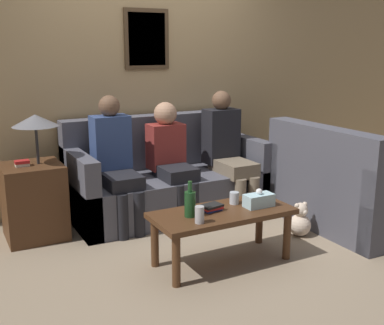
{
  "coord_description": "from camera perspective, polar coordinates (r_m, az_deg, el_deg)",
  "views": [
    {
      "loc": [
        -1.96,
        -3.68,
        1.62
      ],
      "look_at": [
        -0.07,
        -0.14,
        0.66
      ],
      "focal_mm": 45.0,
      "sensor_mm": 36.0,
      "label": 1
    }
  ],
  "objects": [
    {
      "name": "drinking_glass",
      "position": [
        3.81,
        5.02,
        -4.21
      ],
      "size": [
        0.07,
        0.07,
        0.1
      ],
      "color": "silver",
      "rests_on": "coffee_table"
    },
    {
      "name": "coffee_table",
      "position": [
        3.68,
        3.62,
        -6.66
      ],
      "size": [
        1.08,
        0.48,
        0.42
      ],
      "color": "#4C2D19",
      "rests_on": "ground_plane"
    },
    {
      "name": "couch_main",
      "position": [
        4.84,
        -3.1,
        -2.13
      ],
      "size": [
        1.92,
        0.89,
        0.95
      ],
      "color": "#4C4C56",
      "rests_on": "ground_plane"
    },
    {
      "name": "wine_bottle",
      "position": [
        3.5,
        -0.23,
        -4.85
      ],
      "size": [
        0.08,
        0.08,
        0.27
      ],
      "color": "#19421E",
      "rests_on": "coffee_table"
    },
    {
      "name": "person_left",
      "position": [
        4.42,
        -9.07,
        0.42
      ],
      "size": [
        0.34,
        0.63,
        1.2
      ],
      "color": "black",
      "rests_on": "ground_plane"
    },
    {
      "name": "ground_plane",
      "position": [
        4.47,
        -0.07,
        -7.73
      ],
      "size": [
        16.0,
        16.0,
        0.0
      ],
      "primitive_type": "plane",
      "color": "gray"
    },
    {
      "name": "book_stack",
      "position": [
        3.64,
        2.35,
        -5.34
      ],
      "size": [
        0.17,
        0.14,
        0.05
      ],
      "color": "navy",
      "rests_on": "coffee_table"
    },
    {
      "name": "person_right",
      "position": [
        4.86,
        4.21,
        1.69
      ],
      "size": [
        0.34,
        0.66,
        1.2
      ],
      "color": "#756651",
      "rests_on": "ground_plane"
    },
    {
      "name": "side_table_with_lamp",
      "position": [
        4.36,
        -18.22,
        -3.62
      ],
      "size": [
        0.5,
        0.5,
        1.08
      ],
      "color": "#4C2D19",
      "rests_on": "ground_plane"
    },
    {
      "name": "teddy_bear",
      "position": [
        4.36,
        12.69,
        -6.82
      ],
      "size": [
        0.19,
        0.19,
        0.3
      ],
      "color": "beige",
      "rests_on": "ground_plane"
    },
    {
      "name": "couch_side",
      "position": [
        4.67,
        17.65,
        -3.3
      ],
      "size": [
        0.89,
        1.34,
        0.95
      ],
      "rotation": [
        0.0,
        0.0,
        1.57
      ],
      "color": "#4C4C56",
      "rests_on": "ground_plane"
    },
    {
      "name": "person_middle",
      "position": [
        4.62,
        -2.52,
        0.81
      ],
      "size": [
        0.34,
        0.6,
        1.11
      ],
      "color": "black",
      "rests_on": "ground_plane"
    },
    {
      "name": "tissue_box",
      "position": [
        3.76,
        7.93,
        -4.43
      ],
      "size": [
        0.23,
        0.12,
        0.15
      ],
      "color": "silver",
      "rests_on": "coffee_table"
    },
    {
      "name": "soda_can",
      "position": [
        3.38,
        0.9,
        -6.2
      ],
      "size": [
        0.07,
        0.07,
        0.12
      ],
      "color": "#BCBCC1",
      "rests_on": "coffee_table"
    },
    {
      "name": "wall_back",
      "position": [
        5.09,
        -5.47,
        9.86
      ],
      "size": [
        9.0,
        0.08,
        2.6
      ],
      "color": "tan",
      "rests_on": "ground_plane"
    }
  ]
}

